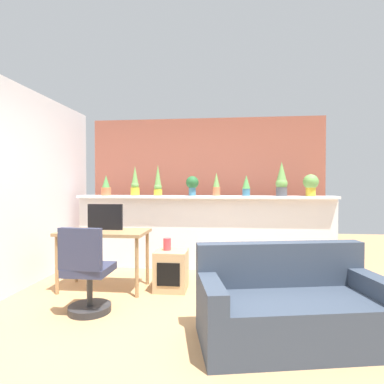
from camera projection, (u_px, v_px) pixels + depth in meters
The scene contains 18 objects.
ground_plane at pixel (188, 323), 3.07m from camera, with size 12.00×12.00×0.00m, color tan.
divider_wall at pixel (203, 234), 5.05m from camera, with size 4.04×0.16×1.13m, color silver.
plant_shelf at pixel (203, 197), 4.99m from camera, with size 4.04×0.32×0.04m, color silver.
brick_wall_behind at pixel (206, 190), 5.63m from camera, with size 4.04×0.10×2.50m, color #9E5442.
potted_plant_0 at pixel (106, 187), 5.13m from camera, with size 0.16×0.16×0.33m.
potted_plant_1 at pixel (135, 183), 5.13m from camera, with size 0.14×0.14×0.48m.
potted_plant_2 at pixel (158, 182), 5.08m from camera, with size 0.13×0.13×0.50m.
potted_plant_3 at pixel (192, 184), 5.01m from camera, with size 0.20×0.20×0.31m.
potted_plant_4 at pixel (216, 185), 4.99m from camera, with size 0.12×0.12×0.36m.
potted_plant_5 at pixel (246, 185), 4.94m from camera, with size 0.13×0.13×0.32m.
potted_plant_6 at pixel (282, 180), 4.86m from camera, with size 0.18×0.18×0.52m.
potted_plant_7 at pixel (311, 184), 4.81m from camera, with size 0.23×0.23×0.33m.
desk at pixel (104, 237), 4.06m from camera, with size 1.10×0.60×0.75m.
tv_monitor at pixel (105, 217), 4.14m from camera, with size 0.46×0.04×0.33m, color black.
office_chair at pixel (87, 277), 3.28m from camera, with size 0.45×0.46×0.91m.
side_cube_shelf at pixel (171, 270), 4.04m from camera, with size 0.40×0.41×0.50m.
vase_on_shelf at pixel (167, 244), 4.06m from camera, with size 0.10×0.10×0.15m, color #CC3D47.
couch at pixel (291, 308), 2.72m from camera, with size 1.68×1.06×0.80m.
Camera 1 is at (0.37, -3.02, 1.34)m, focal length 29.80 mm.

